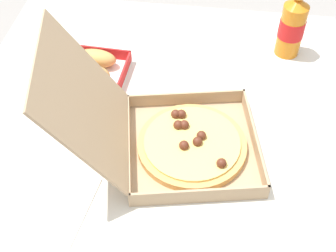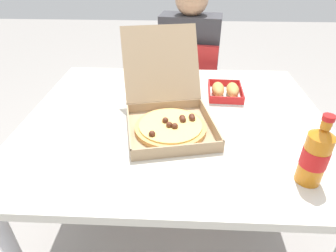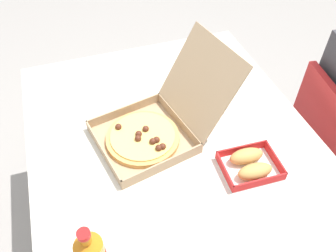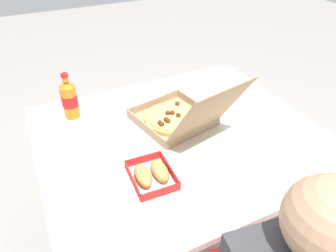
# 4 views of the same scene
# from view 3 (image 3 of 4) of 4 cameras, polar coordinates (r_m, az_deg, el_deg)

# --- Properties ---
(ground_plane) EXTENTS (10.00, 10.00, 0.00)m
(ground_plane) POSITION_cam_3_polar(r_m,az_deg,el_deg) (1.87, 0.49, -16.80)
(ground_plane) COLOR gray
(dining_table) EXTENTS (1.21, 1.03, 0.73)m
(dining_table) POSITION_cam_3_polar(r_m,az_deg,el_deg) (1.32, 0.67, -3.88)
(dining_table) COLOR silver
(dining_table) RESTS_ON ground_plane
(chair) EXTENTS (0.45, 0.45, 0.83)m
(chair) POSITION_cam_3_polar(r_m,az_deg,el_deg) (1.74, 25.60, -2.84)
(chair) COLOR red
(chair) RESTS_ON ground_plane
(pizza_box_open) EXTENTS (0.40, 0.53, 0.31)m
(pizza_box_open) POSITION_cam_3_polar(r_m,az_deg,el_deg) (1.24, -2.49, -0.29)
(pizza_box_open) COLOR tan
(pizza_box_open) RESTS_ON dining_table
(bread_side_box) EXTENTS (0.16, 0.20, 0.06)m
(bread_side_box) POSITION_cam_3_polar(r_m,az_deg,el_deg) (1.18, 13.51, -6.25)
(bread_side_box) COLOR white
(bread_side_box) RESTS_ON dining_table
(paper_menu) EXTENTS (0.23, 0.18, 0.00)m
(paper_menu) POSITION_cam_3_polar(r_m,az_deg,el_deg) (1.47, 4.42, 6.26)
(paper_menu) COLOR white
(paper_menu) RESTS_ON dining_table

